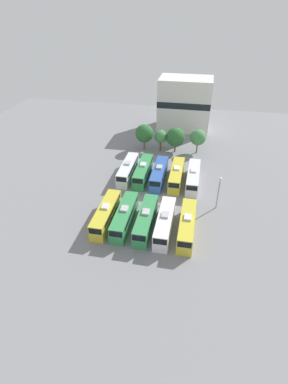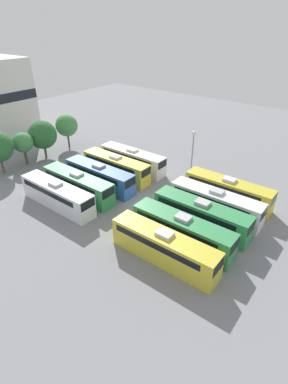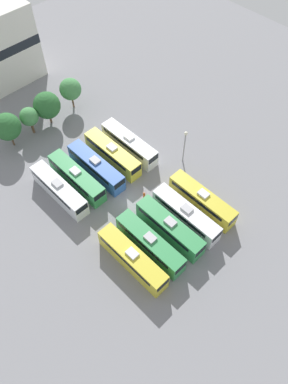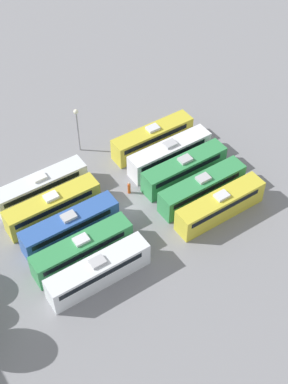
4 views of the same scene
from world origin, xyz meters
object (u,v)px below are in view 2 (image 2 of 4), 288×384
tree_2 (43,135)px  tree_3 (67,126)px  bus_0 (164,246)px  worker_person (160,196)px  bus_7 (99,176)px  bus_2 (201,214)px  bus_3 (215,203)px  bus_6 (78,184)px  bus_9 (132,159)px  bus_4 (228,190)px  bus_5 (57,194)px  light_pole (193,144)px  bus_1 (182,230)px  bus_8 (116,166)px  tree_1 (23,143)px

tree_2 → tree_3: size_ratio=1.04×
bus_0 → worker_person: 11.27m
worker_person → tree_3: bearing=77.7°
worker_person → bus_7: bearing=102.2°
bus_2 → bus_3: size_ratio=1.00×
bus_0 → bus_2: size_ratio=1.00×
bus_3 → bus_6: 18.22m
bus_2 → bus_9: (7.10, 16.11, 0.00)m
bus_4 → bus_5: (-14.30, 16.71, 0.00)m
bus_4 → light_pole: 10.04m
bus_1 → bus_8: same height
bus_5 → tree_1: 15.68m
bus_8 → tree_1: size_ratio=2.13×
worker_person → tree_1: size_ratio=0.33×
bus_3 → tree_1: tree_1 is taller
tree_1 → tree_3: bearing=2.5°
bus_8 → bus_2: bearing=-102.2°
bus_0 → bus_1: bearing=-0.1°
bus_4 → tree_1: 32.80m
bus_2 → worker_person: (1.75, 7.01, -0.89)m
bus_5 → light_pole: light_pole is taller
bus_3 → bus_5: same height
bus_7 → worker_person: bearing=-77.8°
bus_0 → bus_3: 10.49m
light_pole → tree_3: size_ratio=1.08×
bus_7 → tree_3: tree_3 is taller
tree_1 → bus_4: bearing=-73.6°
bus_3 → worker_person: size_ratio=6.54×
bus_7 → tree_1: (-1.98, 15.18, 2.01)m
bus_2 → bus_0: bearing=178.4°
bus_6 → bus_3: bearing=-67.0°
bus_4 → worker_person: size_ratio=6.54×
bus_0 → bus_6: size_ratio=1.00×
worker_person → light_pole: 10.99m
bus_3 → tree_1: size_ratio=2.13×
bus_5 → bus_6: bearing=-0.2°
bus_2 → tree_2: bearing=87.1°
bus_4 → bus_5: 21.99m
bus_1 → bus_8: 17.78m
worker_person → tree_3: (5.39, 24.72, 3.33)m
bus_6 → bus_4: bearing=-56.9°
bus_4 → bus_0: bearing=178.9°
tree_3 → bus_0: bearing=-114.4°
tree_3 → tree_1: bearing=-177.5°
bus_8 → tree_2: size_ratio=1.80×
bus_8 → tree_3: size_ratio=1.87×
bus_8 → light_pole: 12.16m
bus_4 → bus_7: 17.78m
tree_2 → tree_3: 5.58m
worker_person → bus_8: bearing=79.2°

